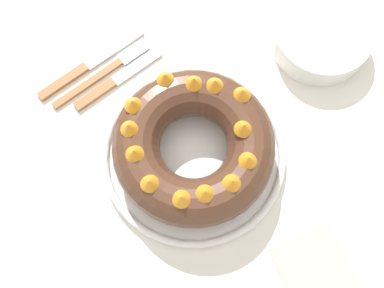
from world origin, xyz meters
name	(u,v)px	position (x,y,z in m)	size (l,w,h in m)	color
ground_plane	(194,218)	(0.00, 0.00, 0.00)	(8.00, 8.00, 0.00)	#4C4742
dining_table	(196,166)	(0.00, 0.00, 0.65)	(1.58, 1.00, 0.72)	silver
serving_dish	(192,153)	(0.00, -0.01, 0.73)	(0.30, 0.30, 0.02)	white
bundt_cake	(192,144)	(0.00, -0.01, 0.78)	(0.25, 0.25, 0.09)	#4C2D1E
fork	(108,70)	(-0.21, -0.03, 0.73)	(0.02, 0.19, 0.01)	#936038
serving_knife	(85,68)	(-0.24, -0.06, 0.73)	(0.02, 0.21, 0.01)	#936038
cake_knife	(113,83)	(-0.19, -0.04, 0.73)	(0.02, 0.18, 0.01)	#936038
side_bowl	(321,37)	(-0.03, 0.30, 0.75)	(0.17, 0.17, 0.05)	white
napkin	(322,281)	(0.27, 0.02, 0.73)	(0.15, 0.11, 0.00)	beige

